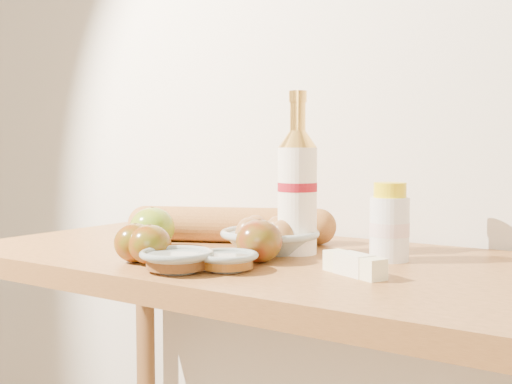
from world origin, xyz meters
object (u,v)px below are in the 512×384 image
Objects in this scene: cream_bottle at (389,225)px; egg_bowl at (271,238)px; table at (265,319)px; bourbon_bottle at (297,188)px; baguette at (230,225)px.

egg_bowl is at bearing -170.74° from cream_bottle.
egg_bowl is at bearing 100.88° from table.
cream_bottle is at bearing 9.71° from egg_bowl.
table is 0.26m from bourbon_bottle.
baguette reaches higher than egg_bowl.
bourbon_bottle is 0.22m from baguette.
egg_bowl is at bearing -142.76° from bourbon_bottle.
egg_bowl is at bearing -46.98° from baguette.
baguette is (-0.37, 0.02, -0.03)m from cream_bottle.
bourbon_bottle is at bearing -172.20° from cream_bottle.
cream_bottle is (0.22, 0.07, 0.19)m from table.
table is 2.72× the size of baguette.
baguette is (-0.19, 0.05, -0.09)m from bourbon_bottle.
cream_bottle is 0.37m from baguette.
bourbon_bottle reaches higher than egg_bowl.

